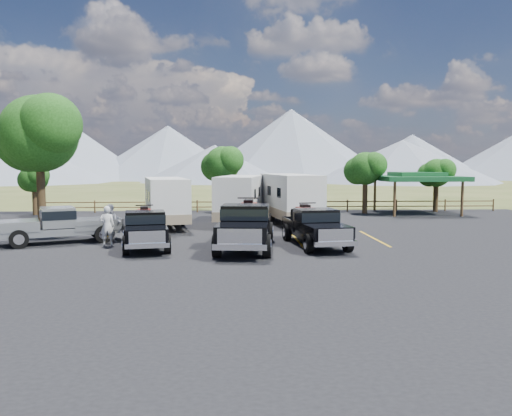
{
  "coord_description": "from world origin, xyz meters",
  "views": [
    {
      "loc": [
        -1.24,
        -20.93,
        3.81
      ],
      "look_at": [
        -0.03,
        4.31,
        1.6
      ],
      "focal_mm": 35.0,
      "sensor_mm": 36.0,
      "label": 1
    }
  ],
  "objects_px": {
    "pavilion": "(416,178)",
    "pickup_silver": "(61,224)",
    "trailer_left": "(166,201)",
    "trailer_right": "(290,198)",
    "person_a": "(107,226)",
    "rig_left": "(145,228)",
    "rig_right": "(314,226)",
    "tree_big_nw": "(38,134)",
    "rig_center": "(246,225)",
    "person_b": "(111,223)",
    "trailer_center": "(240,199)"
  },
  "relations": [
    {
      "from": "tree_big_nw",
      "to": "pickup_silver",
      "type": "bearing_deg",
      "value": -61.73
    },
    {
      "from": "pavilion",
      "to": "rig_center",
      "type": "distance_m",
      "value": 20.86
    },
    {
      "from": "pavilion",
      "to": "trailer_left",
      "type": "bearing_deg",
      "value": -157.39
    },
    {
      "from": "pavilion",
      "to": "pickup_silver",
      "type": "xyz_separation_m",
      "value": [
        -22.47,
        -13.69,
        -1.85
      ]
    },
    {
      "from": "person_a",
      "to": "pavilion",
      "type": "bearing_deg",
      "value": -153.12
    },
    {
      "from": "pavilion",
      "to": "rig_left",
      "type": "distance_m",
      "value": 23.77
    },
    {
      "from": "pavilion",
      "to": "person_b",
      "type": "distance_m",
      "value": 24.35
    },
    {
      "from": "trailer_left",
      "to": "rig_right",
      "type": "bearing_deg",
      "value": -55.87
    },
    {
      "from": "pickup_silver",
      "to": "rig_right",
      "type": "bearing_deg",
      "value": 59.53
    },
    {
      "from": "person_a",
      "to": "rig_center",
      "type": "bearing_deg",
      "value": 161.98
    },
    {
      "from": "pickup_silver",
      "to": "rig_left",
      "type": "bearing_deg",
      "value": 46.84
    },
    {
      "from": "rig_right",
      "to": "trailer_left",
      "type": "distance_m",
      "value": 10.83
    },
    {
      "from": "tree_big_nw",
      "to": "pickup_silver",
      "type": "xyz_separation_m",
      "value": [
        3.07,
        -5.72,
        -4.66
      ]
    },
    {
      "from": "trailer_left",
      "to": "person_a",
      "type": "height_order",
      "value": "trailer_left"
    },
    {
      "from": "trailer_left",
      "to": "trailer_center",
      "type": "distance_m",
      "value": 4.64
    },
    {
      "from": "rig_center",
      "to": "trailer_right",
      "type": "distance_m",
      "value": 9.56
    },
    {
      "from": "tree_big_nw",
      "to": "pickup_silver",
      "type": "height_order",
      "value": "tree_big_nw"
    },
    {
      "from": "trailer_left",
      "to": "trailer_center",
      "type": "bearing_deg",
      "value": 0.74
    },
    {
      "from": "rig_right",
      "to": "trailer_center",
      "type": "bearing_deg",
      "value": 103.22
    },
    {
      "from": "tree_big_nw",
      "to": "rig_center",
      "type": "relative_size",
      "value": 1.15
    },
    {
      "from": "rig_center",
      "to": "trailer_center",
      "type": "bearing_deg",
      "value": 96.33
    },
    {
      "from": "trailer_right",
      "to": "rig_center",
      "type": "bearing_deg",
      "value": -117.26
    },
    {
      "from": "tree_big_nw",
      "to": "trailer_right",
      "type": "distance_m",
      "value": 15.51
    },
    {
      "from": "pavilion",
      "to": "person_b",
      "type": "relative_size",
      "value": 3.34
    },
    {
      "from": "rig_left",
      "to": "person_b",
      "type": "xyz_separation_m",
      "value": [
        -1.9,
        1.56,
        0.03
      ]
    },
    {
      "from": "pavilion",
      "to": "pickup_silver",
      "type": "relative_size",
      "value": 1.03
    },
    {
      "from": "rig_left",
      "to": "rig_right",
      "type": "bearing_deg",
      "value": -10.39
    },
    {
      "from": "tree_big_nw",
      "to": "pavilion",
      "type": "distance_m",
      "value": 26.91
    },
    {
      "from": "pavilion",
      "to": "person_a",
      "type": "height_order",
      "value": "pavilion"
    },
    {
      "from": "rig_center",
      "to": "person_b",
      "type": "bearing_deg",
      "value": 167.86
    },
    {
      "from": "trailer_left",
      "to": "person_b",
      "type": "distance_m",
      "value": 6.33
    },
    {
      "from": "rig_right",
      "to": "person_a",
      "type": "bearing_deg",
      "value": 170.04
    },
    {
      "from": "tree_big_nw",
      "to": "rig_center",
      "type": "distance_m",
      "value": 14.89
    },
    {
      "from": "trailer_right",
      "to": "trailer_center",
      "type": "bearing_deg",
      "value": 169.49
    },
    {
      "from": "tree_big_nw",
      "to": "rig_left",
      "type": "distance_m",
      "value": 11.29
    },
    {
      "from": "trailer_left",
      "to": "trailer_right",
      "type": "bearing_deg",
      "value": -5.2
    },
    {
      "from": "rig_left",
      "to": "person_a",
      "type": "xyz_separation_m",
      "value": [
        -1.82,
        0.43,
        0.03
      ]
    },
    {
      "from": "trailer_right",
      "to": "person_a",
      "type": "height_order",
      "value": "trailer_right"
    },
    {
      "from": "pickup_silver",
      "to": "rig_center",
      "type": "bearing_deg",
      "value": 53.19
    },
    {
      "from": "rig_right",
      "to": "person_a",
      "type": "xyz_separation_m",
      "value": [
        -9.61,
        0.32,
        0.0
      ]
    },
    {
      "from": "person_b",
      "to": "trailer_center",
      "type": "bearing_deg",
      "value": 39.62
    },
    {
      "from": "trailer_right",
      "to": "person_b",
      "type": "xyz_separation_m",
      "value": [
        -9.5,
        -6.96,
        -0.72
      ]
    },
    {
      "from": "tree_big_nw",
      "to": "rig_right",
      "type": "height_order",
      "value": "tree_big_nw"
    },
    {
      "from": "trailer_center",
      "to": "person_b",
      "type": "xyz_separation_m",
      "value": [
        -6.38,
        -7.06,
        -0.67
      ]
    },
    {
      "from": "tree_big_nw",
      "to": "person_a",
      "type": "xyz_separation_m",
      "value": [
        5.52,
        -6.76,
        -4.62
      ]
    },
    {
      "from": "tree_big_nw",
      "to": "rig_center",
      "type": "height_order",
      "value": "tree_big_nw"
    },
    {
      "from": "tree_big_nw",
      "to": "pavilion",
      "type": "xyz_separation_m",
      "value": [
        25.55,
        7.97,
        -2.81
      ]
    },
    {
      "from": "person_a",
      "to": "pickup_silver",
      "type": "bearing_deg",
      "value": -32.65
    },
    {
      "from": "rig_center",
      "to": "pickup_silver",
      "type": "relative_size",
      "value": 1.14
    },
    {
      "from": "pavilion",
      "to": "trailer_right",
      "type": "distance_m",
      "value": 12.56
    }
  ]
}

